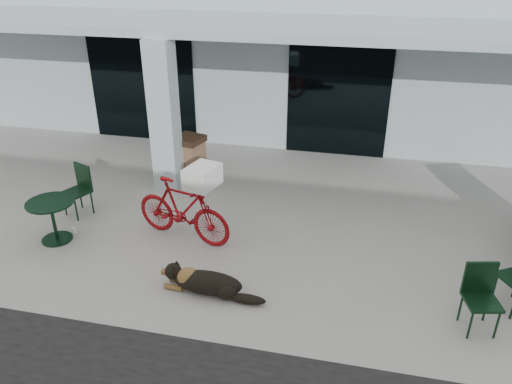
% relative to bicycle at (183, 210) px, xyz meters
% --- Properties ---
extents(ground, '(80.00, 80.00, 0.00)m').
position_rel_bicycle_xyz_m(ground, '(0.48, -0.40, -0.57)').
color(ground, '#A7A49E').
rests_on(ground, ground).
extents(building, '(22.00, 7.00, 4.50)m').
position_rel_bicycle_xyz_m(building, '(0.48, 8.10, 1.68)').
color(building, '#A6B7BD').
rests_on(building, ground).
extents(storefront_glass_left, '(2.80, 0.06, 2.70)m').
position_rel_bicycle_xyz_m(storefront_glass_left, '(-2.72, 4.58, 0.78)').
color(storefront_glass_left, black).
rests_on(storefront_glass_left, ground).
extents(storefront_glass_right, '(2.40, 0.06, 2.70)m').
position_rel_bicycle_xyz_m(storefront_glass_right, '(2.28, 4.58, 0.78)').
color(storefront_glass_right, black).
rests_on(storefront_glass_right, ground).
extents(column, '(0.50, 0.50, 3.12)m').
position_rel_bicycle_xyz_m(column, '(-1.02, 1.90, 0.99)').
color(column, '#A6B7BD').
rests_on(column, ground).
extents(overhang, '(22.00, 2.80, 0.18)m').
position_rel_bicycle_xyz_m(overhang, '(0.48, 3.20, 2.64)').
color(overhang, '#A6B7BD').
rests_on(overhang, column).
extents(bicycle, '(1.96, 1.00, 1.13)m').
position_rel_bicycle_xyz_m(bicycle, '(0.00, 0.00, 0.00)').
color(bicycle, maroon).
rests_on(bicycle, ground).
extents(laundry_basket, '(0.57, 0.68, 0.35)m').
position_rel_bicycle_xyz_m(laundry_basket, '(0.44, -0.12, 0.74)').
color(laundry_basket, white).
rests_on(laundry_basket, bicycle).
extents(dog, '(1.25, 0.48, 0.41)m').
position_rel_bicycle_xyz_m(dog, '(0.88, -1.40, -0.36)').
color(dog, black).
rests_on(dog, ground).
extents(cup_near_dog, '(0.09, 0.09, 0.10)m').
position_rel_bicycle_xyz_m(cup_near_dog, '(-2.02, -0.28, -0.51)').
color(cup_near_dog, white).
rests_on(cup_near_dog, ground).
extents(cafe_table_near, '(0.94, 0.94, 0.76)m').
position_rel_bicycle_xyz_m(cafe_table_near, '(-2.19, -0.56, -0.19)').
color(cafe_table_near, black).
rests_on(cafe_table_near, ground).
extents(cafe_chair_near, '(0.61, 0.63, 0.99)m').
position_rel_bicycle_xyz_m(cafe_chair_near, '(-2.28, 0.38, -0.07)').
color(cafe_chair_near, black).
rests_on(cafe_chair_near, ground).
extents(cafe_chair_far_a, '(0.53, 0.56, 0.97)m').
position_rel_bicycle_xyz_m(cafe_chair_far_a, '(4.69, -1.36, -0.08)').
color(cafe_chair_far_a, black).
rests_on(cafe_chair_far_a, ground).
extents(trash_receptacle, '(0.72, 0.72, 0.99)m').
position_rel_bicycle_xyz_m(trash_receptacle, '(-0.72, 2.40, -0.07)').
color(trash_receptacle, brown).
rests_on(trash_receptacle, ground).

